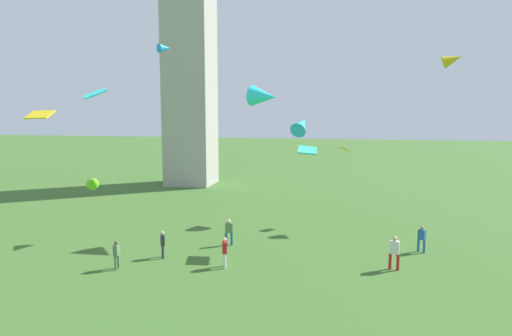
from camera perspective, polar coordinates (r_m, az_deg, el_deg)
The scene contains 15 objects.
person_0 at distance 25.65m, azimuth -3.86°, elevation -10.02°, with size 0.35×0.51×1.67m.
person_1 at distance 26.25m, azimuth 16.57°, elevation -9.69°, with size 0.56×0.36×1.84m.
person_2 at distance 29.56m, azimuth -3.34°, elevation -7.65°, with size 0.49×0.40×1.66m.
person_3 at distance 29.84m, azimuth 19.59°, elevation -7.99°, with size 0.48×0.43×1.61m.
person_4 at distance 26.42m, azimuth -16.68°, elevation -9.92°, with size 0.26×0.49×1.57m.
person_5 at distance 27.69m, azimuth -11.35°, elevation -8.95°, with size 0.38×0.47×1.57m.
kite_flying_0 at distance 38.93m, azimuth 22.90°, elevation 12.12°, with size 1.63×1.04×1.34m.
kite_flying_1 at distance 35.77m, azimuth -19.13°, elevation 8.59°, with size 2.01×1.81×0.90m.
kite_flying_2 at distance 31.31m, azimuth 0.96°, elevation 8.74°, with size 2.39×2.07×1.49m.
kite_flying_3 at distance 36.43m, azimuth 5.57°, elevation 5.26°, with size 1.74×2.36×1.90m.
kite_flying_5 at distance 28.61m, azimuth 6.31°, elevation 2.18°, with size 1.21×1.71×0.46m.
kite_flying_6 at distance 35.39m, azimuth 10.84°, elevation 2.26°, with size 0.90×1.00×0.37m.
kite_flying_7 at distance 34.37m, azimuth -24.91°, elevation 5.94°, with size 1.70×1.11×0.60m.
kite_flying_8 at distance 40.95m, azimuth -11.09°, elevation 14.18°, with size 1.34×1.39×0.86m.
kite_flying_9 at distance 31.80m, azimuth -19.33°, elevation -1.60°, with size 1.41×1.58×1.20m.
Camera 1 is at (3.99, -7.70, 8.66)m, focal length 32.71 mm.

